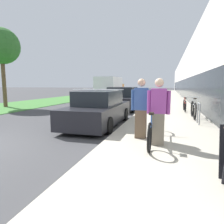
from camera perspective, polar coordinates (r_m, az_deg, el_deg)
sidewalk_slab at (r=24.84m, az=15.80°, el=3.76°), size 3.44×70.00×0.13m
storefront_facade at (r=33.50m, az=27.77°, el=8.97°), size 10.01×70.00×5.80m
lawn_strip at (r=31.16m, az=-6.57°, el=4.66°), size 5.56×70.00×0.03m
tandem_bicycle at (r=5.68m, az=11.64°, el=-4.24°), size 0.52×2.86×0.89m
person_rider at (r=5.22m, az=13.11°, el=0.02°), size 0.58×0.23×1.71m
person_bystander at (r=5.81m, az=8.30°, el=0.96°), size 0.58×0.23×1.72m
bike_rack_hoop at (r=8.61m, az=23.53°, el=0.23°), size 0.05×0.60×0.84m
cruiser_bike_nearest at (r=10.05m, az=22.26°, el=0.68°), size 0.52×1.82×0.97m
cruiser_bike_middle at (r=12.54m, az=20.04°, el=1.85°), size 0.52×1.76×0.83m
parked_sedan_curbside at (r=8.27m, az=-3.76°, el=0.68°), size 1.85×4.44×1.49m
vintage_roadster_curbside at (r=13.65m, az=3.15°, el=3.62°), size 1.99×4.47×1.52m
moving_truck at (r=26.40m, az=-0.57°, el=7.06°), size 2.56×6.22×2.65m
street_tree_near at (r=17.31m, az=-29.05°, el=16.05°), size 2.61×2.61×5.80m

